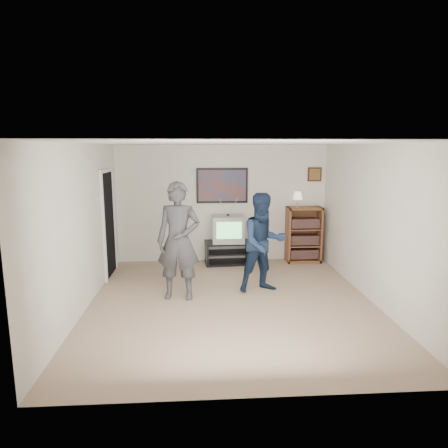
{
  "coord_description": "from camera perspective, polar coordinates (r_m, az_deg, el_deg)",
  "views": [
    {
      "loc": [
        -0.51,
        -6.02,
        2.41
      ],
      "look_at": [
        -0.08,
        0.69,
        1.15
      ],
      "focal_mm": 32.0,
      "sensor_mm": 36.0,
      "label": 1
    }
  ],
  "objects": [
    {
      "name": "controller_left",
      "position": [
        6.61,
        -6.14,
        -0.84
      ],
      "size": [
        0.04,
        0.12,
        0.04
      ],
      "primitive_type": "cube",
      "rotation": [
        0.0,
        0.0,
        0.04
      ],
      "color": "white",
      "rests_on": "person_tall"
    },
    {
      "name": "table_lamp",
      "position": [
        8.58,
        10.47,
        3.44
      ],
      "size": [
        0.21,
        0.21,
        0.34
      ],
      "primitive_type": null,
      "color": "beige",
      "rests_on": "bookshelf"
    },
    {
      "name": "poster",
      "position": [
        8.54,
        -0.27,
        5.51
      ],
      "size": [
        1.1,
        0.03,
        0.75
      ],
      "primitive_type": "cube",
      "color": "black",
      "rests_on": "room_shell"
    },
    {
      "name": "person_tall",
      "position": [
        6.46,
        -6.5,
        -2.42
      ],
      "size": [
        0.76,
        0.55,
        1.92
      ],
      "primitive_type": "imported",
      "rotation": [
        0.0,
        0.0,
        -0.13
      ],
      "color": "#3B3A3E",
      "rests_on": "room_shell"
    },
    {
      "name": "room_shell",
      "position": [
        6.49,
        0.87,
        0.32
      ],
      "size": [
        4.51,
        5.0,
        2.51
      ],
      "color": "#987860",
      "rests_on": "ground"
    },
    {
      "name": "air_vent",
      "position": [
        8.51,
        -4.0,
        7.49
      ],
      "size": [
        0.28,
        0.02,
        0.14
      ],
      "primitive_type": "cube",
      "color": "white",
      "rests_on": "room_shell"
    },
    {
      "name": "doorway",
      "position": [
        7.94,
        -16.19,
        -0.04
      ],
      "size": [
        0.03,
        0.85,
        2.0
      ],
      "primitive_type": "cube",
      "color": "black",
      "rests_on": "room_shell"
    },
    {
      "name": "person_short",
      "position": [
        6.8,
        5.65,
        -2.69
      ],
      "size": [
        0.96,
        0.83,
        1.7
      ],
      "primitive_type": "imported",
      "rotation": [
        0.0,
        0.0,
        0.25
      ],
      "color": "#17263F",
      "rests_on": "room_shell"
    },
    {
      "name": "controller_right",
      "position": [
        6.97,
        5.62,
        -0.13
      ],
      "size": [
        0.07,
        0.13,
        0.04
      ],
      "primitive_type": "cube",
      "rotation": [
        0.0,
        0.0,
        -0.33
      ],
      "color": "white",
      "rests_on": "person_short"
    },
    {
      "name": "crt_television",
      "position": [
        8.43,
        0.59,
        -0.67
      ],
      "size": [
        0.67,
        0.57,
        0.56
      ],
      "primitive_type": null,
      "rotation": [
        0.0,
        0.0,
        -0.01
      ],
      "color": "#A6A7A1",
      "rests_on": "media_stand"
    },
    {
      "name": "small_picture",
      "position": [
        8.88,
        12.82,
        6.93
      ],
      "size": [
        0.3,
        0.03,
        0.3
      ],
      "primitive_type": "cube",
      "color": "black",
      "rests_on": "room_shell"
    },
    {
      "name": "bookshelf",
      "position": [
        8.79,
        11.28,
        -1.49
      ],
      "size": [
        0.73,
        0.42,
        1.19
      ],
      "primitive_type": null,
      "color": "brown",
      "rests_on": "room_shell"
    },
    {
      "name": "media_stand",
      "position": [
        8.55,
        0.52,
        -4.09
      ],
      "size": [
        0.99,
        0.59,
        0.48
      ],
      "rotation": [
        0.0,
        0.0,
        0.07
      ],
      "color": "black",
      "rests_on": "room_shell"
    }
  ]
}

